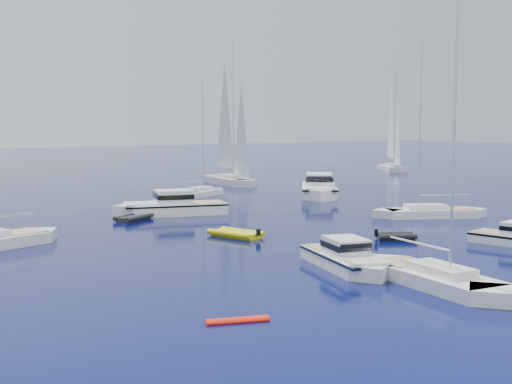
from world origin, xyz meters
The scene contains 12 objects.
motor_cruiser_left centered at (-6.24, 6.72, 0.00)m, with size 2.52×8.22×2.16m, color silver, non-canonical shape.
motor_cruiser_centre centered at (-4.19, 31.95, 0.00)m, with size 3.21×10.49×2.75m, color white, non-canonical shape.
motor_cruiser_distant centered at (15.94, 36.52, 0.00)m, with size 3.72×12.14×3.19m, color white, non-canonical shape.
sailboat_fore centered at (-5.24, 1.39, 0.00)m, with size 2.76×10.63×15.63m, color silver, non-canonical shape.
sailboat_mid_r centered at (13.31, 18.41, 0.00)m, with size 2.72×10.48×15.40m, color white, non-canonical shape.
sailboat_centre centered at (5.04, 43.76, 0.00)m, with size 2.35×9.04×13.30m, color white, non-canonical shape.
sailboat_sails_r centered at (15.79, 54.97, 0.00)m, with size 3.32×12.75×18.75m, color silver, non-canonical shape.
sailboat_sails_far centered at (51.84, 61.57, 0.00)m, with size 2.99×11.48×16.88m, color silver, non-canonical shape.
tender_yellow centered at (-5.67, 19.06, 0.00)m, with size 2.19×4.07×0.95m, color yellow, non-canonical shape.
tender_grey_near centered at (2.77, 11.96, 0.00)m, with size 1.60×2.76×0.95m, color black, non-canonical shape.
tender_grey_far centered at (-8.31, 30.58, 0.00)m, with size 1.94×3.52×0.95m, color black, non-canonical shape.
kayak_orange centered at (-16.59, 1.52, 0.00)m, with size 0.56×2.58×0.30m, color red, non-canonical shape.
Camera 1 is at (-30.89, -21.23, 7.95)m, focal length 48.21 mm.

